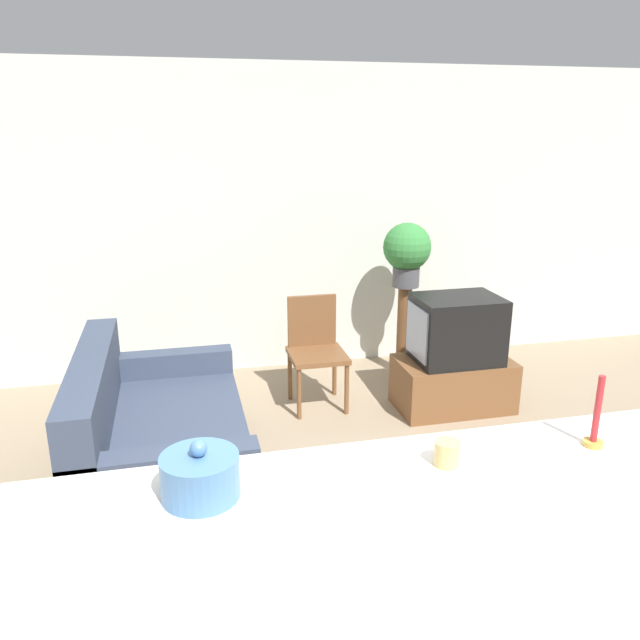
# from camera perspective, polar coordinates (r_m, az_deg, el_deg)

# --- Properties ---
(wall_back) EXTENTS (9.00, 0.06, 2.70)m
(wall_back) POSITION_cam_1_polar(r_m,az_deg,el_deg) (5.62, -5.49, 8.78)
(wall_back) COLOR silver
(wall_back) RESTS_ON ground_plane
(couch) EXTENTS (1.00, 1.64, 0.87)m
(couch) POSITION_cam_1_polar(r_m,az_deg,el_deg) (4.11, -14.73, -10.61)
(couch) COLOR #384256
(couch) RESTS_ON ground_plane
(tv_stand) EXTENTS (0.90, 0.52, 0.41)m
(tv_stand) POSITION_cam_1_polar(r_m,az_deg,el_deg) (5.13, 12.06, -5.72)
(tv_stand) COLOR brown
(tv_stand) RESTS_ON ground_plane
(television) EXTENTS (0.66, 0.49, 0.52)m
(television) POSITION_cam_1_polar(r_m,az_deg,el_deg) (4.97, 12.32, -0.82)
(television) COLOR black
(television) RESTS_ON tv_stand
(wooden_chair) EXTENTS (0.44, 0.44, 0.88)m
(wooden_chair) POSITION_cam_1_polar(r_m,az_deg,el_deg) (5.00, -0.43, -2.37)
(wooden_chair) COLOR brown
(wooden_chair) RESTS_ON ground_plane
(plant_stand) EXTENTS (0.12, 0.12, 0.82)m
(plant_stand) POSITION_cam_1_polar(r_m,az_deg,el_deg) (5.68, 7.65, -0.95)
(plant_stand) COLOR brown
(plant_stand) RESTS_ON ground_plane
(potted_plant) EXTENTS (0.42, 0.42, 0.56)m
(potted_plant) POSITION_cam_1_polar(r_m,az_deg,el_deg) (5.50, 7.96, 6.32)
(potted_plant) COLOR #4C4C51
(potted_plant) RESTS_ON plant_stand
(foreground_counter) EXTENTS (2.69, 0.44, 1.09)m
(foreground_counter) POSITION_cam_1_polar(r_m,az_deg,el_deg) (2.49, 8.52, -24.04)
(foreground_counter) COLOR white
(foreground_counter) RESTS_ON ground_plane
(decorative_bowl) EXTENTS (0.24, 0.24, 0.19)m
(decorative_bowl) POSITION_cam_1_polar(r_m,az_deg,el_deg) (2.00, -10.90, -13.81)
(decorative_bowl) COLOR #4C7AAD
(decorative_bowl) RESTS_ON foreground_counter
(candle_jar) EXTENTS (0.09, 0.09, 0.09)m
(candle_jar) POSITION_cam_1_polar(r_m,az_deg,el_deg) (2.18, 11.52, -11.84)
(candle_jar) COLOR tan
(candle_jar) RESTS_ON foreground_counter
(candlestick) EXTENTS (0.07, 0.07, 0.27)m
(candlestick) POSITION_cam_1_polar(r_m,az_deg,el_deg) (2.44, 23.90, -8.60)
(candlestick) COLOR #B7933D
(candlestick) RESTS_ON foreground_counter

